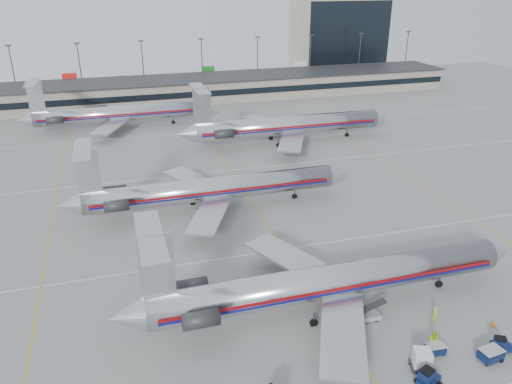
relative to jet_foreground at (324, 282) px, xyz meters
name	(u,v)px	position (x,y,z in m)	size (l,w,h in m)	color
ground	(313,292)	(0.27, 3.24, -3.48)	(260.00, 260.00, 0.00)	gray
apron_markings	(284,249)	(0.27, 13.24, -3.47)	(160.00, 0.15, 0.02)	silver
terminal	(181,89)	(0.27, 101.22, -0.32)	(162.00, 17.00, 6.25)	gray
light_mast_row	(173,62)	(0.27, 115.24, 5.10)	(163.60, 0.40, 15.28)	#38383D
distant_building	(337,36)	(62.27, 131.24, 9.02)	(30.00, 20.00, 25.00)	tan
jet_foreground	(324,282)	(0.00, 0.00, 0.00)	(45.83, 26.98, 12.00)	silver
jet_second_row	(207,189)	(-6.95, 28.11, -0.09)	(44.65, 26.29, 11.69)	silver
jet_third_row	(284,125)	(15.48, 56.11, 0.30)	(47.58, 29.26, 13.01)	silver
jet_back_row	(114,114)	(-19.00, 77.57, -0.01)	(43.66, 26.85, 11.94)	silver
tug_center	(428,378)	(4.45, -12.77, -2.65)	(2.50, 1.88, 1.83)	#0B183C
tug_right	(501,345)	(13.78, -10.94, -2.76)	(2.18, 1.79, 1.59)	#0B183C
cart_inner	(435,349)	(7.55, -9.46, -2.95)	(1.84, 1.33, 1.00)	#0B183C
cart_outer	(491,354)	(12.03, -11.70, -2.84)	(2.31, 1.72, 1.21)	#0B183C
uld_container	(422,359)	(5.17, -10.78, -2.47)	(2.33, 2.14, 2.00)	#2D2D30
belt_loader	(364,316)	(3.42, -3.07, -2.89)	(4.15, 1.36, 2.19)	#A0A0A0
ramp_worker_near	(435,315)	(10.30, -5.35, -2.59)	(0.65, 0.43, 1.79)	#8DE915
ramp_worker_far	(434,340)	(7.81, -8.78, -2.50)	(0.96, 0.75, 1.97)	#A6CD13
cone_right	(493,324)	(15.78, -7.70, -3.17)	(0.46, 0.46, 0.62)	#E15C07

